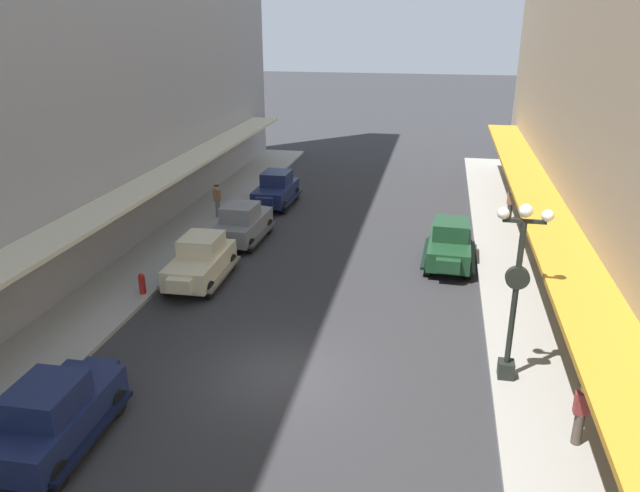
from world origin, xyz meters
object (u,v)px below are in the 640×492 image
(parked_car_2, at_px, (55,412))
(pedestrian_0, at_px, (217,201))
(lamp_post_with_clock, at_px, (516,287))
(pedestrian_1, at_px, (581,413))
(parked_car_4, at_px, (242,222))
(fire_hydrant, at_px, (142,283))
(parked_car_1, at_px, (276,189))
(parked_car_3, at_px, (201,259))
(pedestrian_2, at_px, (510,204))
(parked_car_0, at_px, (450,243))

(parked_car_2, xyz_separation_m, pedestrian_0, (-2.30, 17.41, 0.07))
(parked_car_2, relative_size, lamp_post_with_clock, 0.83)
(parked_car_2, distance_m, pedestrian_1, 12.54)
(parked_car_2, height_order, parked_car_4, same)
(fire_hydrant, height_order, pedestrian_0, pedestrian_0)
(parked_car_1, relative_size, pedestrian_0, 2.56)
(parked_car_3, bearing_deg, pedestrian_2, 38.07)
(parked_car_3, bearing_deg, fire_hydrant, -132.60)
(parked_car_0, xyz_separation_m, parked_car_4, (-9.36, 0.94, 0.00))
(parked_car_1, height_order, fire_hydrant, parked_car_1)
(parked_car_3, bearing_deg, pedestrian_0, 105.37)
(parked_car_3, height_order, pedestrian_2, parked_car_3)
(parked_car_2, height_order, pedestrian_1, parked_car_2)
(parked_car_0, relative_size, fire_hydrant, 5.24)
(parked_car_1, distance_m, pedestrian_0, 3.78)
(parked_car_0, bearing_deg, parked_car_1, 143.89)
(parked_car_0, bearing_deg, pedestrian_1, -75.11)
(fire_hydrant, bearing_deg, lamp_post_with_clock, -13.90)
(parked_car_4, relative_size, fire_hydrant, 5.24)
(fire_hydrant, bearing_deg, parked_car_3, 47.40)
(parked_car_0, height_order, parked_car_2, same)
(parked_car_1, height_order, pedestrian_2, parked_car_1)
(fire_hydrant, relative_size, pedestrian_0, 0.49)
(parked_car_3, distance_m, pedestrian_1, 14.66)
(parked_car_0, bearing_deg, parked_car_4, 174.28)
(parked_car_2, height_order, lamp_post_with_clock, lamp_post_with_clock)
(parked_car_1, bearing_deg, pedestrian_0, -126.75)
(parked_car_2, bearing_deg, pedestrian_1, 10.64)
(parked_car_1, relative_size, parked_car_2, 1.00)
(parked_car_1, bearing_deg, parked_car_0, -36.11)
(parked_car_3, height_order, fire_hydrant, parked_car_3)
(fire_hydrant, bearing_deg, parked_car_1, 81.63)
(parked_car_3, relative_size, parked_car_4, 1.00)
(parked_car_3, xyz_separation_m, pedestrian_2, (12.54, 9.82, 0.07))
(fire_hydrant, distance_m, pedestrian_1, 15.33)
(parked_car_2, relative_size, pedestrian_2, 2.57)
(parked_car_4, bearing_deg, fire_hydrant, -105.72)
(parked_car_1, bearing_deg, parked_car_4, -90.02)
(parked_car_1, height_order, lamp_post_with_clock, lamp_post_with_clock)
(parked_car_0, xyz_separation_m, parked_car_3, (-9.55, -3.73, 0.00))
(pedestrian_2, bearing_deg, fire_hydrant, -140.71)
(lamp_post_with_clock, bearing_deg, pedestrian_2, 84.54)
(pedestrian_0, xyz_separation_m, pedestrian_2, (14.61, 2.29, 0.00))
(parked_car_0, xyz_separation_m, pedestrian_2, (2.99, 6.09, 0.07))
(parked_car_1, xyz_separation_m, fire_hydrant, (-1.81, -12.32, -0.38))
(pedestrian_2, bearing_deg, parked_car_2, -122.00)
(pedestrian_0, height_order, pedestrian_1, same)
(parked_car_0, distance_m, pedestrian_0, 12.22)
(parked_car_1, height_order, pedestrian_1, parked_car_1)
(parked_car_2, bearing_deg, pedestrian_0, 97.51)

